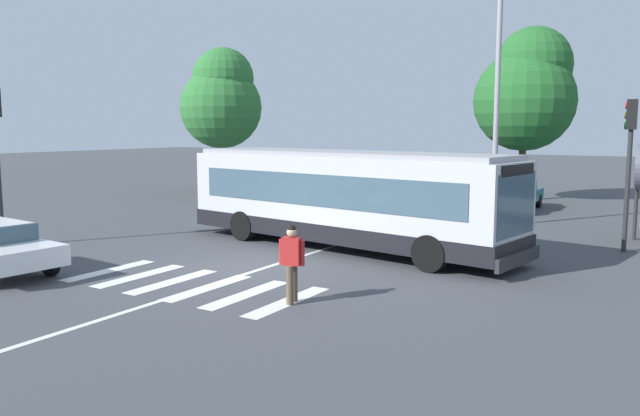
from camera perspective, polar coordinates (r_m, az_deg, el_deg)
ground_plane at (r=17.24m, az=-6.86°, el=-5.42°), size 160.00×160.00×0.00m
city_transit_bus at (r=19.71m, az=2.19°, el=0.90°), size 11.79×4.33×3.06m
pedestrian_crossing_street at (r=13.54m, az=-2.58°, el=-4.69°), size 0.57×0.41×1.72m
parked_car_red at (r=32.30m, az=8.36°, el=1.85°), size 1.93×4.53×1.35m
parked_car_black at (r=31.11m, az=12.35°, el=1.56°), size 1.95×4.54×1.35m
parked_car_teal at (r=30.44m, az=17.31°, el=1.27°), size 2.03×4.58×1.35m
traffic_light_far_corner at (r=21.09m, az=26.35°, el=4.73°), size 0.33×0.32×4.63m
twin_arm_street_lamp at (r=24.96m, az=15.93°, el=12.89°), size 4.81×0.32×10.46m
background_tree_left at (r=36.78m, az=-8.94°, el=9.76°), size 4.67×4.67×8.33m
background_tree_right at (r=34.43m, az=18.34°, el=10.14°), size 5.18×5.18×8.94m
crosswalk_painted_stripes at (r=15.64m, az=-11.77°, el=-6.83°), size 6.23×2.83×0.01m
lane_center_line at (r=18.55m, az=-1.84°, el=-4.46°), size 0.16×24.00×0.01m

